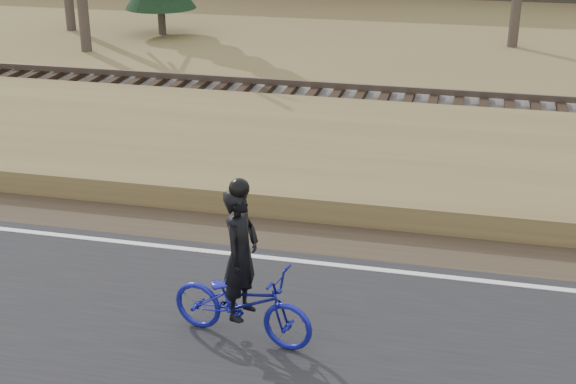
# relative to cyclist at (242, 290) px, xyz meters

# --- Properties ---
(ground) EXTENTS (120.00, 120.00, 0.00)m
(ground) POSITION_rel_cyclist_xyz_m (-4.22, 2.10, -0.77)
(ground) COLOR olive
(ground) RESTS_ON ground
(edge_line) EXTENTS (120.00, 0.12, 0.01)m
(edge_line) POSITION_rel_cyclist_xyz_m (-4.22, 2.30, -0.70)
(edge_line) COLOR silver
(edge_line) RESTS_ON road
(shoulder) EXTENTS (120.00, 1.60, 0.04)m
(shoulder) POSITION_rel_cyclist_xyz_m (-4.22, 3.30, -0.75)
(shoulder) COLOR #473A2B
(shoulder) RESTS_ON ground
(embankment) EXTENTS (120.00, 5.00, 0.44)m
(embankment) POSITION_rel_cyclist_xyz_m (-4.22, 6.30, -0.55)
(embankment) COLOR olive
(embankment) RESTS_ON ground
(ballast) EXTENTS (120.00, 3.00, 0.45)m
(ballast) POSITION_rel_cyclist_xyz_m (-4.22, 10.10, -0.54)
(ballast) COLOR slate
(ballast) RESTS_ON ground
(railroad) EXTENTS (120.00, 2.40, 0.29)m
(railroad) POSITION_rel_cyclist_xyz_m (-4.22, 10.10, -0.24)
(railroad) COLOR black
(railroad) RESTS_ON ballast
(cyclist) EXTENTS (2.08, 1.05, 2.26)m
(cyclist) POSITION_rel_cyclist_xyz_m (0.00, 0.00, 0.00)
(cyclist) COLOR #151891
(cyclist) RESTS_ON road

